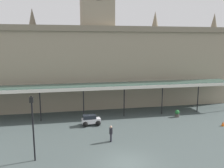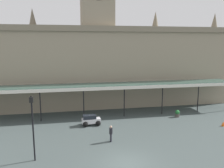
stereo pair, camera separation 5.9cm
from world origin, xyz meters
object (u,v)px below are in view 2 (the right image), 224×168
(pedestrian_crossing_forecourt, at_px, (111,133))
(planter_forecourt_centre, at_px, (177,113))
(traffic_cone, at_px, (223,124))
(car_white_estate, at_px, (91,121))
(victorian_lamppost, at_px, (33,121))

(pedestrian_crossing_forecourt, distance_m, planter_forecourt_centre, 11.94)
(planter_forecourt_centre, bearing_deg, traffic_cone, -48.16)
(pedestrian_crossing_forecourt, relative_size, planter_forecourt_centre, 1.74)
(traffic_cone, bearing_deg, pedestrian_crossing_forecourt, -172.43)
(traffic_cone, bearing_deg, planter_forecourt_centre, 131.84)
(car_white_estate, xyz_separation_m, pedestrian_crossing_forecourt, (1.54, -5.13, 0.34))
(pedestrian_crossing_forecourt, bearing_deg, planter_forecourt_centre, 30.97)
(car_white_estate, height_order, victorian_lamppost, victorian_lamppost)
(traffic_cone, xyz_separation_m, planter_forecourt_centre, (-3.83, 4.27, 0.21))
(victorian_lamppost, relative_size, traffic_cone, 10.14)
(planter_forecourt_centre, bearing_deg, victorian_lamppost, -153.27)
(traffic_cone, bearing_deg, car_white_estate, 168.20)
(pedestrian_crossing_forecourt, distance_m, victorian_lamppost, 7.90)
(traffic_cone, height_order, planter_forecourt_centre, planter_forecourt_centre)
(victorian_lamppost, distance_m, planter_forecourt_centre, 19.56)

